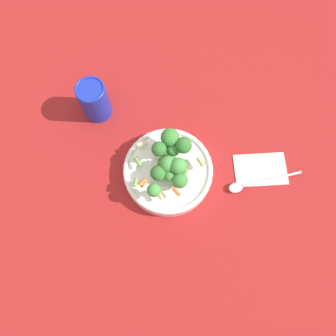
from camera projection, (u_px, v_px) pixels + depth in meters
ground_plane at (168, 174)px, 0.85m from camera, size 3.00×3.00×0.00m
bowl at (168, 171)px, 0.83m from camera, size 0.22×0.22×0.04m
pasta_salad at (170, 160)px, 0.77m from camera, size 0.17×0.18×0.07m
cup at (94, 100)px, 0.85m from camera, size 0.07×0.07×0.11m
napkin at (261, 169)px, 0.85m from camera, size 0.13×0.16×0.01m
spoon at (252, 184)px, 0.83m from camera, size 0.11×0.17×0.01m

